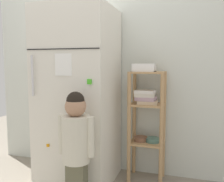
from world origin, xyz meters
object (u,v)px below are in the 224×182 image
object	(u,v)px
refrigerator	(79,97)
child_standing	(76,139)
fruit_bin	(143,68)
pantry_shelf_unit	(147,115)

from	to	relation	value
refrigerator	child_standing	size ratio (longest dim) A/B	1.78
refrigerator	fruit_bin	bearing A→B (deg)	15.68
pantry_shelf_unit	child_standing	bearing A→B (deg)	-124.51
fruit_bin	child_standing	bearing A→B (deg)	-122.79
pantry_shelf_unit	fruit_bin	world-z (taller)	fruit_bin
pantry_shelf_unit	fruit_bin	bearing A→B (deg)	-155.53
refrigerator	pantry_shelf_unit	world-z (taller)	refrigerator
child_standing	fruit_bin	size ratio (longest dim) A/B	4.45
child_standing	fruit_bin	distance (m)	0.94
refrigerator	child_standing	distance (m)	0.57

